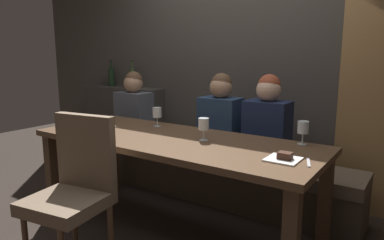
{
  "coord_description": "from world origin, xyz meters",
  "views": [
    {
      "loc": [
        1.57,
        -2.06,
        1.37
      ],
      "look_at": [
        0.01,
        0.23,
        0.84
      ],
      "focal_mm": 33.38,
      "sensor_mm": 36.0,
      "label": 1
    }
  ],
  "objects": [
    {
      "name": "diner_redhead",
      "position": [
        -1.04,
        0.67,
        0.79
      ],
      "size": [
        0.36,
        0.24,
        0.72
      ],
      "color": "#4C515B",
      "rests_on": "banquette_bench"
    },
    {
      "name": "dessert_plate",
      "position": [
        0.88,
        -0.09,
        0.75
      ],
      "size": [
        0.19,
        0.19,
        0.05
      ],
      "color": "white",
      "rests_on": "dining_table"
    },
    {
      "name": "diner_bearded",
      "position": [
        0.0,
        0.7,
        0.8
      ],
      "size": [
        0.36,
        0.24,
        0.74
      ],
      "color": "navy",
      "rests_on": "banquette_bench"
    },
    {
      "name": "wine_bottle_pale_label",
      "position": [
        -1.39,
        1.04,
        1.07
      ],
      "size": [
        0.08,
        0.08,
        0.33
      ],
      "color": "#384728",
      "rests_on": "back_counter"
    },
    {
      "name": "wine_glass_center_back",
      "position": [
        -0.37,
        0.26,
        0.85
      ],
      "size": [
        0.08,
        0.08,
        0.16
      ],
      "color": "silver",
      "rests_on": "dining_table"
    },
    {
      "name": "wine_glass_far_right",
      "position": [
        0.23,
        0.06,
        0.85
      ],
      "size": [
        0.08,
        0.08,
        0.16
      ],
      "color": "silver",
      "rests_on": "dining_table"
    },
    {
      "name": "banquette_bench",
      "position": [
        0.0,
        0.7,
        0.23
      ],
      "size": [
        2.5,
        0.44,
        0.45
      ],
      "color": "#40352A",
      "rests_on": "ground"
    },
    {
      "name": "dining_table",
      "position": [
        0.0,
        0.0,
        0.65
      ],
      "size": [
        2.2,
        0.84,
        0.74
      ],
      "color": "#493422",
      "rests_on": "ground"
    },
    {
      "name": "wine_bottle_dark_red",
      "position": [
        -1.76,
        1.05,
        1.07
      ],
      "size": [
        0.08,
        0.08,
        0.33
      ],
      "color": "black",
      "rests_on": "back_counter"
    },
    {
      "name": "fork_on_table",
      "position": [
        1.01,
        -0.05,
        0.74
      ],
      "size": [
        0.07,
        0.17,
        0.01
      ],
      "primitive_type": "cube",
      "rotation": [
        0.0,
        0.0,
        0.32
      ],
      "color": "silver",
      "rests_on": "dining_table"
    },
    {
      "name": "back_wall_tiled",
      "position": [
        0.0,
        1.22,
        1.5
      ],
      "size": [
        6.0,
        0.12,
        3.0
      ],
      "primitive_type": "cube",
      "color": "#423D38",
      "rests_on": "ground"
    },
    {
      "name": "espresso_cup",
      "position": [
        -0.89,
        0.08,
        0.77
      ],
      "size": [
        0.12,
        0.12,
        0.06
      ],
      "color": "white",
      "rests_on": "dining_table"
    },
    {
      "name": "wine_glass_near_left",
      "position": [
        0.85,
        0.34,
        0.86
      ],
      "size": [
        0.08,
        0.08,
        0.16
      ],
      "color": "silver",
      "rests_on": "dining_table"
    },
    {
      "name": "chair_near_side",
      "position": [
        -0.23,
        -0.72,
        0.56
      ],
      "size": [
        0.5,
        0.5,
        0.98
      ],
      "color": "brown",
      "rests_on": "ground"
    },
    {
      "name": "ground",
      "position": [
        0.0,
        0.0,
        0.0
      ],
      "size": [
        9.0,
        9.0,
        0.0
      ],
      "primitive_type": "plane",
      "color": "black"
    },
    {
      "name": "diner_far_end",
      "position": [
        0.45,
        0.68,
        0.8
      ],
      "size": [
        0.36,
        0.24,
        0.74
      ],
      "color": "#192342",
      "rests_on": "banquette_bench"
    },
    {
      "name": "folded_napkin",
      "position": [
        -0.69,
        -0.01,
        0.74
      ],
      "size": [
        0.13,
        0.13,
        0.01
      ],
      "primitive_type": "cube",
      "rotation": [
        0.0,
        0.0,
        0.3
      ],
      "color": "silver",
      "rests_on": "dining_table"
    },
    {
      "name": "back_counter",
      "position": [
        -1.55,
        1.04,
        0.47
      ],
      "size": [
        1.1,
        0.28,
        0.95
      ],
      "primitive_type": "cube",
      "color": "#38342F",
      "rests_on": "ground"
    }
  ]
}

